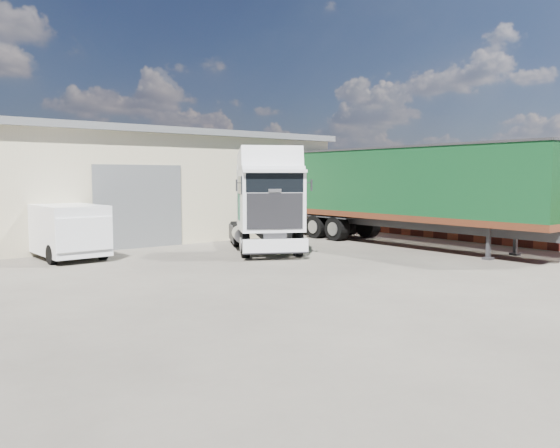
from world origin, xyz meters
TOP-DOWN VIEW (x-y plane):
  - ground at (0.00, 0.00)m, footprint 120.00×120.00m
  - warehouse at (-6.00, 16.00)m, footprint 30.60×12.60m
  - brick_boundary_wall at (11.50, 6.00)m, footprint 0.35×26.00m
  - tractor_unit at (1.51, 5.40)m, footprint 5.04×6.63m
  - box_trailer at (7.87, 3.19)m, footprint 3.06×13.24m
  - panel_van at (-5.42, 9.17)m, footprint 2.25×5.07m

SIDE VIEW (x-z plane):
  - ground at x=0.00m, z-range 0.00..0.00m
  - panel_van at x=-5.42m, z-range 0.03..2.07m
  - brick_boundary_wall at x=11.50m, z-range 0.00..2.50m
  - tractor_unit at x=1.51m, z-range -0.34..3.93m
  - warehouse at x=-6.00m, z-range -0.05..5.37m
  - box_trailer at x=7.87m, z-range 0.48..4.87m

